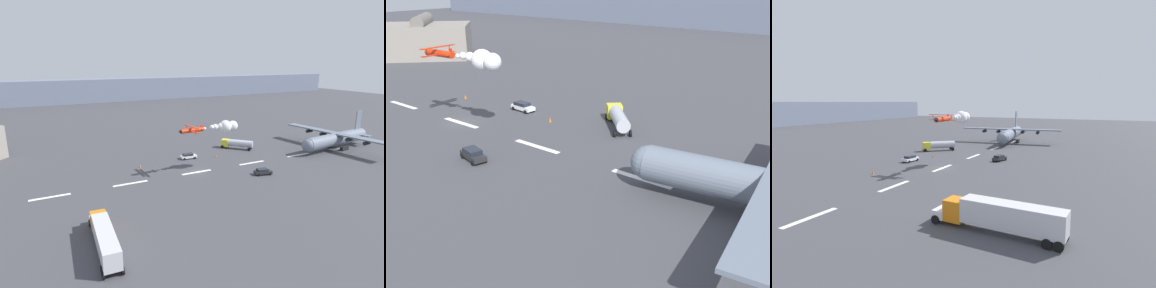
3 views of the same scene
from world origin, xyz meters
The scene contains 15 objects.
ground_plane centered at (0.00, 0.00, 0.00)m, with size 440.00×440.00×0.00m, color #424247.
runway_stripe_2 centered at (-33.66, 0.00, 0.01)m, with size 8.00×0.90×0.01m, color white.
runway_stripe_3 centered at (-16.83, 0.00, 0.01)m, with size 8.00×0.90×0.01m, color white.
runway_stripe_4 centered at (0.00, 0.00, 0.01)m, with size 8.00×0.90×0.01m, color white.
runway_stripe_5 centered at (16.83, 0.00, 0.01)m, with size 8.00×0.90×0.01m, color white.
runway_stripe_6 centered at (33.66, 0.00, 0.01)m, with size 8.00×0.90×0.01m, color white.
runway_stripe_7 centered at (50.49, 0.00, 0.01)m, with size 8.00×0.90×0.01m, color white.
cargo_transport_plane centered at (47.68, -0.31, 3.36)m, with size 28.99×35.44×11.18m.
stunt_biplane_red centered at (6.49, -0.89, 11.14)m, with size 16.52×6.17×3.07m.
semi_truck_orange centered at (-27.34, -23.58, 2.14)m, with size 3.57×16.06×3.70m.
fuel_tanker_truck centered at (21.13, 13.85, 1.75)m, with size 8.43×8.79×2.90m.
followme_car_yellow centered at (13.72, -8.62, 0.81)m, with size 4.51×2.77×1.52m.
airport_staff_sedan centered at (3.02, 11.04, 0.81)m, with size 4.64×2.28×1.52m.
traffic_cone_near centered at (-11.48, 9.93, 0.38)m, with size 0.44×0.44×0.75m, color orange.
traffic_cone_far centered at (10.97, 9.31, 0.38)m, with size 0.44×0.44×0.75m, color orange.
Camera 3 is at (-59.06, -34.82, 14.83)m, focal length 28.91 mm.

